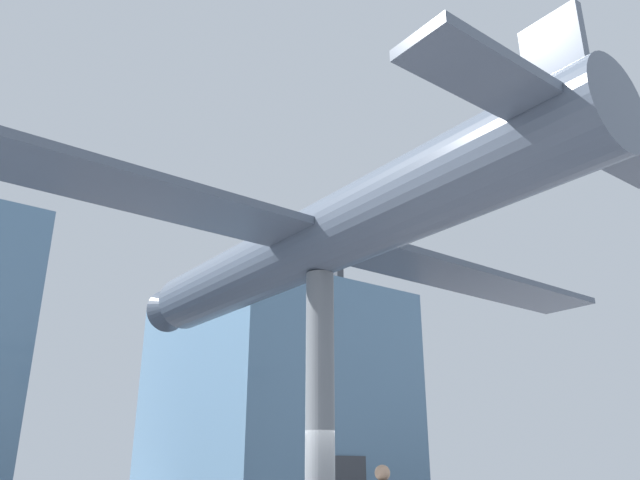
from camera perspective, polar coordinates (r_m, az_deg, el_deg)
name	(u,v)px	position (r m, az deg, el deg)	size (l,w,h in m)	color
glass_pavilion_right	(275,401)	(30.91, -4.11, -14.46)	(9.49, 10.79, 10.36)	slate
support_pylon_central	(320,407)	(13.78, 0.00, -15.03)	(0.63, 0.63, 5.96)	slate
suspended_airplane	(314,242)	(14.83, -0.55, -0.21)	(20.65, 16.36, 2.93)	#4C5666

